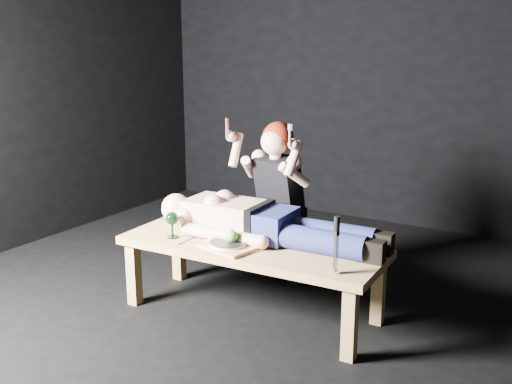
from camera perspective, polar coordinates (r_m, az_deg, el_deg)
ground at (r=3.43m, az=1.21°, el=-13.78°), size 5.00×5.00×0.00m
back_wall at (r=5.35m, az=15.15°, el=12.52°), size 5.00×0.00×5.00m
table at (r=3.63m, az=-0.41°, el=-8.23°), size 1.60×0.65×0.45m
lying_man at (r=3.59m, az=1.08°, el=-2.60°), size 1.50×0.51×0.25m
kneeling_woman at (r=4.01m, az=2.78°, el=-0.84°), size 0.70×0.76×1.14m
serving_tray at (r=3.47m, az=-2.65°, el=-5.18°), size 0.36×0.29×0.02m
plate at (r=3.46m, az=-2.65°, el=-4.90°), size 0.25×0.25×0.02m
apple at (r=3.45m, az=-2.30°, el=-4.24°), size 0.07×0.07×0.07m
goblet at (r=3.66m, az=-7.99°, el=-3.12°), size 0.08×0.08×0.16m
fork_flat at (r=3.61m, az=-6.75°, el=-4.61°), size 0.02×0.17×0.01m
knife_flat at (r=3.38m, az=-0.55°, el=-5.80°), size 0.08×0.16×0.01m
spoon_flat at (r=3.48m, az=-1.45°, el=-5.25°), size 0.10×0.15×0.01m
carving_knife at (r=3.07m, az=7.64°, el=-5.05°), size 0.04×0.05×0.31m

